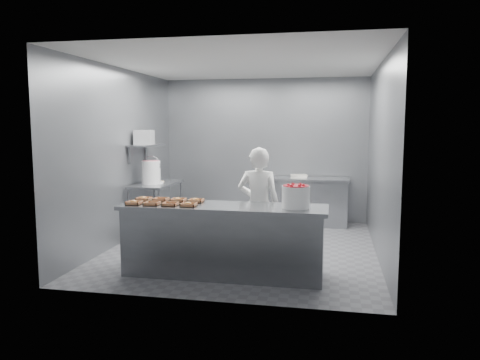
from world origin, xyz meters
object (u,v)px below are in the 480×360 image
object	(u,v)px
back_counter	(308,201)
glaze_bucket	(151,172)
tray_1	(152,203)
tray_4	(144,199)
strawberry_tub	(296,196)
tray_2	(170,204)
worker	(259,205)
tray_0	(134,203)
tray_5	(161,200)
tray_6	(178,200)
tray_3	(189,204)
prep_table	(157,201)
service_counter	(223,240)
tray_7	(196,200)
appliance	(144,137)

from	to	relation	value
back_counter	glaze_bucket	world-z (taller)	glaze_bucket
glaze_bucket	tray_1	bearing A→B (deg)	-67.84
tray_4	strawberry_tub	bearing A→B (deg)	-4.82
tray_2	worker	size ratio (longest dim) A/B	0.12
tray_0	tray_4	size ratio (longest dim) A/B	1.00
tray_5	tray_6	xyz separation A→B (m)	(0.24, -0.00, 0.00)
back_counter	tray_1	bearing A→B (deg)	-117.58
tray_2	tray_3	world-z (taller)	tray_3
prep_table	tray_5	distance (m)	1.98
tray_2	tray_5	size ratio (longest dim) A/B	1.00
tray_2	strawberry_tub	world-z (taller)	strawberry_tub
tray_6	worker	xyz separation A→B (m)	(0.99, 0.49, -0.12)
back_counter	worker	distance (m)	2.69
prep_table	worker	bearing A→B (deg)	-33.16
glaze_bucket	tray_0	bearing A→B (deg)	-74.12
tray_3	tray_6	world-z (taller)	same
tray_3	service_counter	bearing A→B (deg)	21.24
service_counter	glaze_bucket	bearing A→B (deg)	132.77
prep_table	back_counter	world-z (taller)	same
service_counter	tray_7	world-z (taller)	tray_7
tray_6	strawberry_tub	distance (m)	1.56
tray_0	tray_7	xyz separation A→B (m)	(0.72, 0.31, 0.00)
prep_table	tray_7	distance (m)	2.21
tray_4	back_counter	bearing A→B (deg)	56.83
tray_7	worker	size ratio (longest dim) A/B	0.12
tray_2	tray_4	world-z (taller)	tray_4
tray_1	tray_0	bearing A→B (deg)	-180.00
tray_4	tray_7	bearing A→B (deg)	0.00
strawberry_tub	glaze_bucket	world-z (taller)	glaze_bucket
back_counter	tray_1	distance (m)	3.87
appliance	tray_0	bearing A→B (deg)	-78.95
tray_2	tray_5	distance (m)	0.39
tray_0	back_counter	bearing A→B (deg)	59.31
tray_1	tray_5	bearing A→B (deg)	90.00
service_counter	tray_3	size ratio (longest dim) A/B	13.88
appliance	service_counter	bearing A→B (deg)	-53.79
worker	tray_0	bearing A→B (deg)	29.86
tray_3	tray_4	xyz separation A→B (m)	(-0.72, 0.31, 0.00)
tray_0	tray_6	distance (m)	0.57
tray_0	tray_7	distance (m)	0.78
back_counter	tray_0	world-z (taller)	tray_0
strawberry_tub	service_counter	bearing A→B (deg)	179.07
tray_2	tray_6	world-z (taller)	tray_6
tray_1	service_counter	bearing A→B (deg)	10.08
tray_5	tray_7	xyz separation A→B (m)	(0.48, -0.00, 0.00)
service_counter	tray_0	bearing A→B (deg)	-172.07
tray_4	appliance	xyz separation A→B (m)	(-0.70, 1.72, 0.76)
tray_6	tray_3	bearing A→B (deg)	-52.48
service_counter	tray_0	world-z (taller)	tray_0
tray_5	appliance	size ratio (longest dim) A/B	0.58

